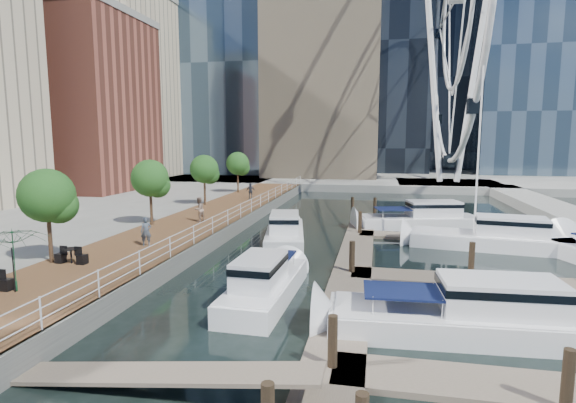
{
  "coord_description": "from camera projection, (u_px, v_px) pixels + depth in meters",
  "views": [
    {
      "loc": [
        4.19,
        -14.7,
        6.96
      ],
      "look_at": [
        -1.46,
        13.45,
        3.0
      ],
      "focal_mm": 28.0,
      "sensor_mm": 36.0,
      "label": 1
    }
  ],
  "objects": [
    {
      "name": "ground",
      "position": [
        254.0,
        336.0,
        16.04
      ],
      "size": [
        520.0,
        520.0,
        0.0
      ],
      "primitive_type": "plane",
      "color": "black",
      "rests_on": "ground"
    },
    {
      "name": "boardwalk",
      "position": [
        190.0,
        230.0,
        32.3
      ],
      "size": [
        6.0,
        60.0,
        1.0
      ],
      "primitive_type": "cube",
      "color": "brown",
      "rests_on": "ground"
    },
    {
      "name": "seawall",
      "position": [
        229.0,
        232.0,
        31.71
      ],
      "size": [
        0.25,
        60.0,
        1.0
      ],
      "primitive_type": "cube",
      "color": "#595954",
      "rests_on": "ground"
    },
    {
      "name": "land_far",
      "position": [
        361.0,
        165.0,
        115.04
      ],
      "size": [
        200.0,
        114.0,
        1.0
      ],
      "primitive_type": "cube",
      "color": "gray",
      "rests_on": "ground"
    },
    {
      "name": "pier",
      "position": [
        448.0,
        186.0,
        63.75
      ],
      "size": [
        14.0,
        12.0,
        1.0
      ],
      "primitive_type": "cube",
      "color": "gray",
      "rests_on": "ground"
    },
    {
      "name": "railing",
      "position": [
        228.0,
        218.0,
        31.59
      ],
      "size": [
        0.1,
        60.0,
        1.05
      ],
      "primitive_type": null,
      "color": "white",
      "rests_on": "boardwalk"
    },
    {
      "name": "floating_docks",
      "position": [
        447.0,
        261.0,
        24.11
      ],
      "size": [
        16.0,
        34.0,
        2.6
      ],
      "color": "#6D6051",
      "rests_on": "ground"
    },
    {
      "name": "midrise_condos",
      "position": [
        12.0,
        77.0,
        46.8
      ],
      "size": [
        19.0,
        67.0,
        28.0
      ],
      "color": "#BCAD8E",
      "rests_on": "ground"
    },
    {
      "name": "street_trees",
      "position": [
        150.0,
        178.0,
        31.28
      ],
      "size": [
        2.6,
        42.6,
        4.6
      ],
      "color": "#3F2B1C",
      "rests_on": "ground"
    },
    {
      "name": "yacht_foreground",
      "position": [
        464.0,
        336.0,
        16.06
      ],
      "size": [
        10.7,
        3.38,
        2.15
      ],
      "primitive_type": null,
      "rotation": [
        0.0,
        0.0,
        1.62
      ],
      "color": "silver",
      "rests_on": "ground"
    },
    {
      "name": "pedestrian_near",
      "position": [
        146.0,
        231.0,
        25.32
      ],
      "size": [
        0.71,
        0.62,
        1.64
      ],
      "primitive_type": "imported",
      "rotation": [
        0.0,
        0.0,
        0.46
      ],
      "color": "#444E5B",
      "rests_on": "boardwalk"
    },
    {
      "name": "pedestrian_mid",
      "position": [
        199.0,
        209.0,
        32.77
      ],
      "size": [
        0.93,
        1.06,
        1.82
      ],
      "primitive_type": "imported",
      "rotation": [
        0.0,
        0.0,
        -1.89
      ],
      "color": "gray",
      "rests_on": "boardwalk"
    },
    {
      "name": "pedestrian_far",
      "position": [
        251.0,
        191.0,
        45.3
      ],
      "size": [
        0.96,
        0.41,
        1.63
      ],
      "primitive_type": "imported",
      "rotation": [
        0.0,
        0.0,
        3.15
      ],
      "color": "#343741",
      "rests_on": "boardwalk"
    },
    {
      "name": "moored_yachts",
      "position": [
        481.0,
        260.0,
        26.23
      ],
      "size": [
        26.32,
        34.8,
        11.5
      ],
      "color": "white",
      "rests_on": "ground"
    }
  ]
}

